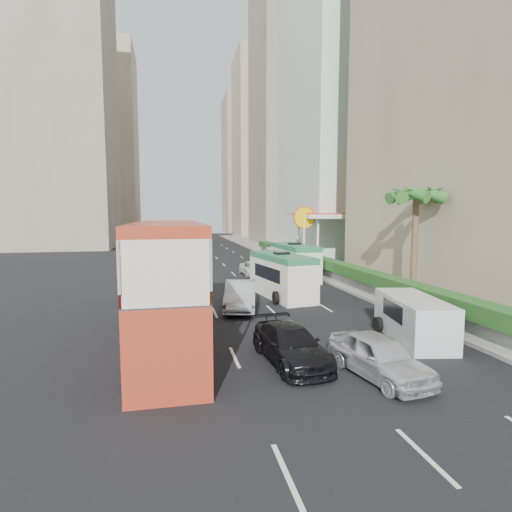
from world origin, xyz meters
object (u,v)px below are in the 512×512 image
object	(u,v)px
panel_van_near	(413,319)
car_silver_lane_a	(240,309)
car_silver_lane_b	(378,377)
palm_tree	(414,249)
minibus_far	(294,262)
shell_station	(326,240)
panel_van_far	(281,260)
double_decker_bus	(168,285)
minibus_near	(282,276)
van_asset	(254,275)
car_black	(290,362)

from	to	relation	value
panel_van_near	car_silver_lane_a	bearing A→B (deg)	142.29
car_silver_lane_b	palm_tree	bearing A→B (deg)	41.09
minibus_far	palm_tree	distance (m)	12.01
shell_station	palm_tree	bearing A→B (deg)	-96.60
car_silver_lane_a	minibus_far	world-z (taller)	minibus_far
car_silver_lane_a	car_silver_lane_b	world-z (taller)	car_silver_lane_a
minibus_far	panel_van_near	world-z (taller)	minibus_far
car_silver_lane_b	shell_station	bearing A→B (deg)	61.32
car_silver_lane_a	panel_van_far	size ratio (longest dim) A/B	0.95
shell_station	double_decker_bus	bearing A→B (deg)	-124.82
double_decker_bus	minibus_near	xyz separation A→B (m)	(7.16, 8.47, -1.13)
van_asset	minibus_near	size ratio (longest dim) A/B	0.68
minibus_far	double_decker_bus	bearing A→B (deg)	-126.67
car_silver_lane_b	van_asset	world-z (taller)	car_silver_lane_b
double_decker_bus	minibus_far	distance (m)	18.39
car_black	palm_tree	size ratio (longest dim) A/B	0.72
car_black	van_asset	xyz separation A→B (m)	(2.96, 20.97, 0.00)
panel_van_near	palm_tree	bearing A→B (deg)	67.16
van_asset	minibus_far	distance (m)	4.26
van_asset	panel_van_far	size ratio (longest dim) A/B	0.84
car_silver_lane_a	minibus_near	xyz separation A→B (m)	(3.23, 2.91, 1.40)
panel_van_near	shell_station	distance (m)	25.18
double_decker_bus	van_asset	size ratio (longest dim) A/B	2.57
double_decker_bus	car_silver_lane_b	size ratio (longest dim) A/B	2.63
van_asset	minibus_near	bearing A→B (deg)	-93.25
car_black	panel_van_far	distance (m)	24.21
minibus_near	minibus_far	size ratio (longest dim) A/B	0.97
minibus_far	shell_station	distance (m)	9.76
car_silver_lane_a	car_silver_lane_b	xyz separation A→B (m)	(2.87, -10.35, 0.00)
panel_van_near	shell_station	xyz separation A→B (m)	(5.74, 24.45, 1.83)
minibus_near	shell_station	world-z (taller)	shell_station
car_silver_lane_a	car_black	world-z (taller)	car_silver_lane_a
panel_van_near	van_asset	bearing A→B (deg)	108.88
double_decker_bus	shell_station	bearing A→B (deg)	55.18
car_silver_lane_b	panel_van_far	world-z (taller)	panel_van_far
car_silver_lane_a	car_black	size ratio (longest dim) A/B	1.06
palm_tree	shell_station	distance (m)	19.14
car_silver_lane_a	double_decker_bus	bearing A→B (deg)	-113.55
van_asset	panel_van_near	distance (m)	19.76
panel_van_near	shell_station	world-z (taller)	shell_station
car_silver_lane_a	palm_tree	distance (m)	10.56
palm_tree	van_asset	bearing A→B (deg)	114.90
double_decker_bus	panel_van_far	xyz separation A→B (m)	(10.49, 20.48, -1.51)
van_asset	shell_station	xyz separation A→B (m)	(8.73, 4.94, 2.75)
car_silver_lane_a	van_asset	distance (m)	12.94
palm_tree	shell_station	xyz separation A→B (m)	(2.20, 19.00, -0.63)
car_black	panel_van_far	bearing A→B (deg)	69.78
panel_van_near	minibus_near	bearing A→B (deg)	117.54
van_asset	minibus_far	bearing A→B (deg)	-46.36
van_asset	panel_van_near	size ratio (longest dim) A/B	0.93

